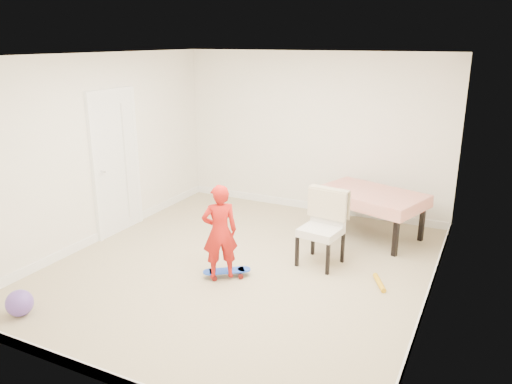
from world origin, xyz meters
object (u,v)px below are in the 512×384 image
at_px(skateboard, 227,273).
at_px(balloon, 20,303).
at_px(dining_table, 369,214).
at_px(dining_chair, 321,229).
at_px(child, 220,235).

bearing_deg(skateboard, balloon, -166.53).
relative_size(dining_table, dining_chair, 1.50).
bearing_deg(child, skateboard, -152.39).
relative_size(dining_table, skateboard, 2.50).
distance_m(child, balloon, 2.24).
bearing_deg(dining_chair, skateboard, -128.92).
distance_m(dining_chair, skateboard, 1.30).
distance_m(dining_table, skateboard, 2.41).
bearing_deg(balloon, dining_chair, 46.91).
height_order(dining_chair, balloon, dining_chair).
height_order(dining_table, skateboard, dining_table).
bearing_deg(balloon, skateboard, 48.87).
xyz_separation_m(dining_chair, skateboard, (-0.89, -0.84, -0.44)).
distance_m(dining_table, child, 2.50).
bearing_deg(dining_chair, dining_table, 83.21).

